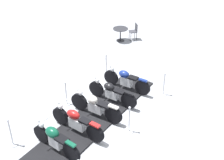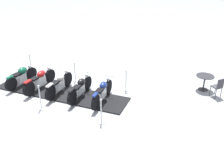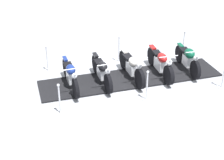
% 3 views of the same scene
% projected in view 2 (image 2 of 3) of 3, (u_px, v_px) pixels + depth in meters
% --- Properties ---
extents(ground_plane, '(80.00, 80.00, 0.00)m').
position_uv_depth(ground_plane, '(60.00, 93.00, 11.94)').
color(ground_plane, '#A8AAB2').
extents(display_platform, '(6.78, 3.47, 0.06)m').
position_uv_depth(display_platform, '(60.00, 93.00, 11.92)').
color(display_platform, black).
rests_on(display_platform, ground_plane).
extents(motorcycle_navy, '(0.97, 2.15, 1.00)m').
position_uv_depth(motorcycle_navy, '(103.00, 91.00, 11.00)').
color(motorcycle_navy, black).
rests_on(motorcycle_navy, display_platform).
extents(motorcycle_black, '(0.94, 2.16, 1.00)m').
position_uv_depth(motorcycle_black, '(80.00, 87.00, 11.37)').
color(motorcycle_black, black).
rests_on(motorcycle_black, display_platform).
extents(motorcycle_cream, '(0.97, 2.20, 1.04)m').
position_uv_depth(motorcycle_cream, '(60.00, 83.00, 11.73)').
color(motorcycle_cream, black).
rests_on(motorcycle_cream, display_platform).
extents(motorcycle_maroon, '(0.91, 2.27, 1.02)m').
position_uv_depth(motorcycle_maroon, '(40.00, 80.00, 12.12)').
color(motorcycle_maroon, black).
rests_on(motorcycle_maroon, display_platform).
extents(motorcycle_forest, '(0.81, 2.07, 1.00)m').
position_uv_depth(motorcycle_forest, '(22.00, 76.00, 12.48)').
color(motorcycle_forest, black).
rests_on(motorcycle_forest, display_platform).
extents(stanchion_right_front, '(0.28, 0.28, 1.06)m').
position_uv_depth(stanchion_right_front, '(126.00, 83.00, 12.08)').
color(stanchion_right_front, silver).
rests_on(stanchion_right_front, ground_plane).
extents(stanchion_left_front, '(0.36, 0.36, 1.07)m').
position_uv_depth(stanchion_left_front, '(101.00, 116.00, 9.61)').
color(stanchion_left_front, silver).
rests_on(stanchion_left_front, ground_plane).
extents(stanchion_right_rear, '(0.33, 0.33, 1.15)m').
position_uv_depth(stanchion_right_rear, '(31.00, 67.00, 13.97)').
color(stanchion_right_rear, silver).
rests_on(stanchion_right_rear, ground_plane).
extents(stanchion_right_mid, '(0.29, 0.29, 1.08)m').
position_uv_depth(stanchion_right_mid, '(75.00, 74.00, 13.02)').
color(stanchion_right_mid, silver).
rests_on(stanchion_right_mid, ground_plane).
extents(stanchion_left_mid, '(0.36, 0.36, 1.12)m').
position_uv_depth(stanchion_left_mid, '(41.00, 102.00, 10.54)').
color(stanchion_left_mid, silver).
rests_on(stanchion_left_mid, ground_plane).
extents(cafe_table, '(0.85, 0.85, 0.76)m').
position_uv_depth(cafe_table, '(205.00, 79.00, 12.05)').
color(cafe_table, '#2D2D33').
rests_on(cafe_table, ground_plane).
extents(cafe_chair_near_table, '(0.53, 0.53, 0.96)m').
position_uv_depth(cafe_chair_near_table, '(218.00, 86.00, 11.39)').
color(cafe_chair_near_table, '#2D2D33').
rests_on(cafe_chair_near_table, ground_plane).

